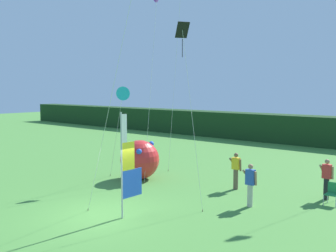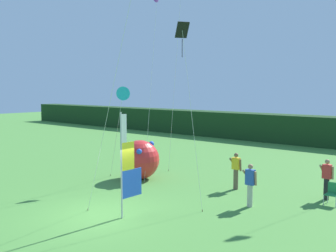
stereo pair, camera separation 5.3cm
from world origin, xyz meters
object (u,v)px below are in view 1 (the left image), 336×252
person_near_banner (327,178)px  kite_cyan_delta_0 (123,94)px  folding_chair (333,192)px  kite_black_diamond_4 (184,44)px  banner_flag (128,167)px  person_mid_field (250,184)px  person_far_left (236,170)px  inflatable_balloon (140,160)px

person_near_banner → kite_cyan_delta_0: size_ratio=0.36×
folding_chair → kite_black_diamond_4: bearing=-137.4°
banner_flag → folding_chair: size_ratio=4.31×
person_mid_field → kite_black_diamond_4: size_ratio=0.24×
person_near_banner → person_mid_field: (-1.94, -3.00, -0.00)m
person_far_left → folding_chair: bearing=5.8°
inflatable_balloon → banner_flag: bearing=-49.3°
folding_chair → kite_black_diamond_4: 8.40m
banner_flag → person_near_banner: 8.47m
person_far_left → kite_cyan_delta_0: bearing=-155.5°
banner_flag → folding_chair: banner_flag is taller
person_near_banner → folding_chair: 0.85m
banner_flag → person_far_left: size_ratio=2.25×
person_far_left → kite_black_diamond_4: size_ratio=0.24×
kite_cyan_delta_0 → kite_black_diamond_4: bearing=-15.0°
person_far_left → folding_chair: (4.22, 0.43, -0.40)m
banner_flag → kite_cyan_delta_0: bearing=139.0°
person_far_left → folding_chair: 4.27m
banner_flag → kite_cyan_delta_0: 6.06m
person_far_left → inflatable_balloon: 5.05m
kite_cyan_delta_0 → kite_black_diamond_4: size_ratio=0.66×
banner_flag → kite_cyan_delta_0: kite_cyan_delta_0 is taller
folding_chair → kite_black_diamond_4: size_ratio=0.12×
inflatable_balloon → kite_black_diamond_4: 7.41m
kite_cyan_delta_0 → person_near_banner: bearing=20.7°
banner_flag → person_near_banner: bearing=55.8°
folding_chair → kite_black_diamond_4: (-4.44, -4.08, 5.85)m
person_far_left → inflatable_balloon: size_ratio=0.84×
inflatable_balloon → folding_chair: 9.26m
kite_black_diamond_4 → folding_chair: bearing=42.6°
person_mid_field → kite_cyan_delta_0: bearing=-177.1°
person_near_banner → kite_black_diamond_4: (-3.98, -4.67, 5.44)m
banner_flag → person_mid_field: bearing=54.8°
banner_flag → person_mid_field: size_ratio=2.24×
person_near_banner → inflatable_balloon: (-8.60, -2.46, 0.10)m
person_near_banner → kite_cyan_delta_0: (-8.88, -3.36, 3.48)m
banner_flag → person_far_left: (0.96, 5.94, -0.93)m
person_near_banner → kite_cyan_delta_0: 10.11m
person_mid_field → folding_chair: size_ratio=1.92×
person_mid_field → kite_cyan_delta_0: kite_cyan_delta_0 is taller
person_far_left → kite_cyan_delta_0: 6.61m
banner_flag → kite_cyan_delta_0: size_ratio=0.81×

